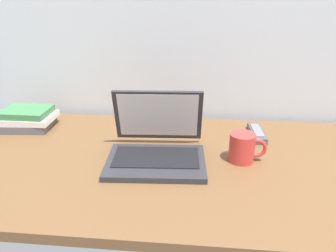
# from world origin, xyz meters

# --- Properties ---
(desk) EXTENTS (1.60, 0.76, 0.03)m
(desk) POSITION_xyz_m (0.00, 0.00, 0.01)
(desk) COLOR brown
(desk) RESTS_ON ground
(laptop) EXTENTS (0.32, 0.30, 0.21)m
(laptop) POSITION_xyz_m (-0.07, 0.01, 0.08)
(laptop) COLOR #2D2D33
(laptop) RESTS_ON desk
(coffee_mug) EXTENTS (0.12, 0.08, 0.09)m
(coffee_mug) POSITION_xyz_m (0.20, 0.02, 0.08)
(coffee_mug) COLOR red
(coffee_mug) RESTS_ON desk
(remote_control_near) EXTENTS (0.05, 0.16, 0.02)m
(remote_control_near) POSITION_xyz_m (0.28, 0.22, 0.04)
(remote_control_near) COLOR #4C4C51
(remote_control_near) RESTS_ON desk
(book_stack) EXTENTS (0.21, 0.16, 0.08)m
(book_stack) POSITION_xyz_m (-0.62, 0.22, 0.07)
(book_stack) COLOR #595960
(book_stack) RESTS_ON desk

